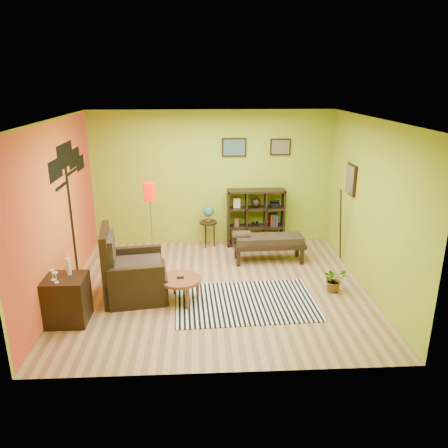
{
  "coord_description": "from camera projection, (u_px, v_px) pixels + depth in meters",
  "views": [
    {
      "loc": [
        -0.23,
        -6.68,
        3.37
      ],
      "look_at": [
        0.14,
        0.28,
        1.05
      ],
      "focal_mm": 35.0,
      "sensor_mm": 36.0,
      "label": 1
    }
  ],
  "objects": [
    {
      "name": "globe_table",
      "position": [
        208.0,
        216.0,
        9.03
      ],
      "size": [
        0.37,
        0.37,
        0.9
      ],
      "color": "black",
      "rests_on": "ground"
    },
    {
      "name": "potted_plant",
      "position": [
        334.0,
        282.0,
        7.25
      ],
      "size": [
        0.5,
        0.52,
        0.33
      ],
      "primitive_type": "imported",
      "rotation": [
        0.0,
        0.0,
        0.33
      ],
      "color": "#26661E",
      "rests_on": "ground"
    },
    {
      "name": "ground",
      "position": [
        217.0,
        288.0,
        7.4
      ],
      "size": [
        5.0,
        5.0,
        0.0
      ],
      "primitive_type": "plane",
      "color": "tan",
      "rests_on": "ground"
    },
    {
      "name": "cube_shelf",
      "position": [
        256.0,
        218.0,
        9.18
      ],
      "size": [
        1.2,
        0.35,
        1.2
      ],
      "color": "black",
      "rests_on": "ground"
    },
    {
      "name": "zebra_rug",
      "position": [
        246.0,
        302.0,
        6.93
      ],
      "size": [
        2.29,
        1.53,
        0.01
      ],
      "primitive_type": "cube",
      "rotation": [
        0.0,
        0.0,
        0.05
      ],
      "color": "white",
      "rests_on": "ground"
    },
    {
      "name": "floor_lamp",
      "position": [
        150.0,
        199.0,
        7.95
      ],
      "size": [
        0.24,
        0.24,
        1.6
      ],
      "color": "silver",
      "rests_on": "ground"
    },
    {
      "name": "coffee_table",
      "position": [
        180.0,
        281.0,
        6.86
      ],
      "size": [
        0.65,
        0.65,
        0.42
      ],
      "color": "brown",
      "rests_on": "ground"
    },
    {
      "name": "room_shell",
      "position": [
        210.0,
        184.0,
        6.84
      ],
      "size": [
        5.04,
        4.54,
        2.82
      ],
      "color": "#9CB728",
      "rests_on": "ground"
    },
    {
      "name": "bench",
      "position": [
        267.0,
        241.0,
        8.38
      ],
      "size": [
        1.4,
        0.52,
        0.64
      ],
      "color": "black",
      "rests_on": "ground"
    },
    {
      "name": "armchair",
      "position": [
        131.0,
        276.0,
        7.03
      ],
      "size": [
        1.1,
        1.1,
        1.18
      ],
      "color": "black",
      "rests_on": "ground"
    },
    {
      "name": "side_cabinet",
      "position": [
        67.0,
        299.0,
        6.28
      ],
      "size": [
        0.59,
        0.54,
        1.02
      ],
      "color": "black",
      "rests_on": "ground"
    }
  ]
}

